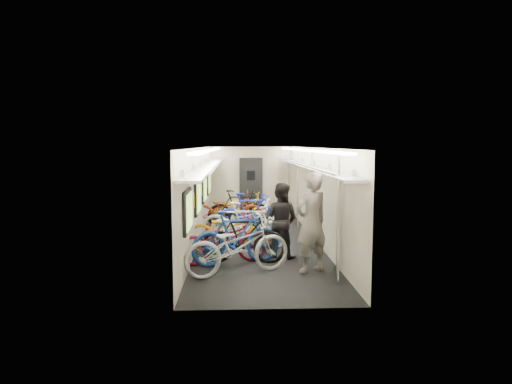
{
  "coord_description": "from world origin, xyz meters",
  "views": [
    {
      "loc": [
        -0.56,
        -11.67,
        2.49
      ],
      "look_at": [
        0.01,
        1.06,
        1.15
      ],
      "focal_mm": 32.0,
      "sensor_mm": 36.0,
      "label": 1
    }
  ],
  "objects": [
    {
      "name": "bicycle_3",
      "position": [
        -0.4,
        -2.29,
        0.54
      ],
      "size": [
        1.83,
        0.69,
        1.08
      ],
      "primitive_type": "imported",
      "rotation": [
        0.0,
        0.0,
        1.47
      ],
      "color": "black",
      "rests_on": "ground"
    },
    {
      "name": "train_car_shell",
      "position": [
        -0.36,
        0.71,
        1.66
      ],
      "size": [
        10.0,
        10.0,
        10.0
      ],
      "color": "black",
      "rests_on": "ground"
    },
    {
      "name": "passenger_mid",
      "position": [
        0.43,
        -1.82,
        0.83
      ],
      "size": [
        1.0,
        0.93,
        1.65
      ],
      "primitive_type": "imported",
      "rotation": [
        0.0,
        0.0,
        2.65
      ],
      "color": "black",
      "rests_on": "ground"
    },
    {
      "name": "bicycle_0",
      "position": [
        -0.53,
        -3.15,
        0.56
      ],
      "size": [
        2.26,
        1.51,
        1.12
      ],
      "primitive_type": "imported",
      "rotation": [
        0.0,
        0.0,
        1.96
      ],
      "color": "#B8B8BD",
      "rests_on": "ground"
    },
    {
      "name": "bicycle_7",
      "position": [
        -0.16,
        0.84,
        0.58
      ],
      "size": [
        2.01,
        0.99,
        1.16
      ],
      "primitive_type": "imported",
      "rotation": [
        0.0,
        0.0,
        1.81
      ],
      "color": "#1D29AE",
      "rests_on": "ground"
    },
    {
      "name": "backpack",
      "position": [
        1.01,
        -2.67,
        1.28
      ],
      "size": [
        0.29,
        0.22,
        0.38
      ],
      "primitive_type": "cube",
      "rotation": [
        0.0,
        0.0,
        0.34
      ],
      "color": "red",
      "rests_on": "passenger_near"
    },
    {
      "name": "bicycle_1",
      "position": [
        -0.55,
        -2.4,
        0.57
      ],
      "size": [
        1.98,
        1.07,
        1.15
      ],
      "primitive_type": "imported",
      "rotation": [
        0.0,
        0.0,
        1.87
      ],
      "color": "#1A45A1",
      "rests_on": "ground"
    },
    {
      "name": "bicycle_4",
      "position": [
        -0.7,
        -1.51,
        0.53
      ],
      "size": [
        2.11,
        1.16,
        1.05
      ],
      "primitive_type": "imported",
      "rotation": [
        0.0,
        0.0,
        1.33
      ],
      "color": "orange",
      "rests_on": "ground"
    },
    {
      "name": "passenger_near",
      "position": [
        0.9,
        -3.01,
        0.98
      ],
      "size": [
        0.85,
        0.75,
        1.96
      ],
      "primitive_type": "imported",
      "rotation": [
        0.0,
        0.0,
        3.64
      ],
      "color": "gray",
      "rests_on": "ground"
    },
    {
      "name": "bicycle_10",
      "position": [
        -0.34,
        2.82,
        0.48
      ],
      "size": [
        1.92,
        1.01,
        0.96
      ],
      "primitive_type": "imported",
      "rotation": [
        0.0,
        0.0,
        1.36
      ],
      "color": "gold",
      "rests_on": "ground"
    },
    {
      "name": "bicycle_6",
      "position": [
        -0.37,
        -0.48,
        0.57
      ],
      "size": [
        2.28,
        1.29,
        1.14
      ],
      "primitive_type": "imported",
      "rotation": [
        0.0,
        0.0,
        1.31
      ],
      "color": "silver",
      "rests_on": "ground"
    },
    {
      "name": "bicycle_5",
      "position": [
        -0.3,
        -1.12,
        0.57
      ],
      "size": [
        1.97,
        1.09,
        1.14
      ],
      "primitive_type": "imported",
      "rotation": [
        0.0,
        0.0,
        1.26
      ],
      "color": "silver",
      "rests_on": "ground"
    },
    {
      "name": "bicycle_9",
      "position": [
        -0.45,
        1.8,
        0.57
      ],
      "size": [
        1.94,
        0.69,
        1.14
      ],
      "primitive_type": "imported",
      "rotation": [
        0.0,
        0.0,
        1.65
      ],
      "color": "black",
      "rests_on": "ground"
    },
    {
      "name": "bicycle_8",
      "position": [
        -0.8,
        1.48,
        0.57
      ],
      "size": [
        2.2,
        0.81,
        1.14
      ],
      "primitive_type": "imported",
      "rotation": [
        0.0,
        0.0,
        1.55
      ],
      "color": "maroon",
      "rests_on": "ground"
    },
    {
      "name": "bicycle_2",
      "position": [
        -0.82,
        -2.31,
        0.5
      ],
      "size": [
        2.01,
        1.17,
        1.0
      ],
      "primitive_type": "imported",
      "rotation": [
        0.0,
        0.0,
        1.86
      ],
      "color": "maroon",
      "rests_on": "ground"
    }
  ]
}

